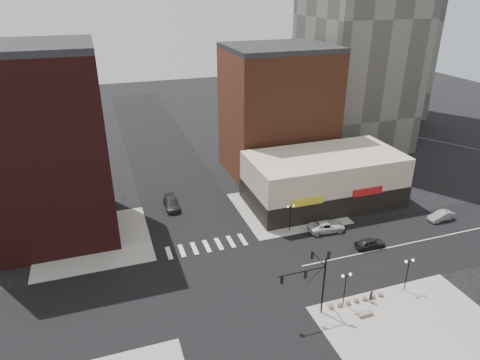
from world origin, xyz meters
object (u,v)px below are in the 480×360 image
street_lamp_se_a (346,282)px  street_lamp_ne (291,211)px  white_suv (326,226)px  dark_sedan_north (172,204)px  pedestrian (371,296)px  silver_sedan (441,216)px  traffic_signal (315,275)px  dark_sedan_east (370,243)px  street_lamp_se_b (408,267)px  stone_bench (365,314)px

street_lamp_se_a → street_lamp_ne: same height
white_suv → dark_sedan_north: 24.04m
street_lamp_se_a → pedestrian: size_ratio=2.76×
white_suv → silver_sedan: white_suv is taller
traffic_signal → dark_sedan_east: traffic_signal is taller
traffic_signal → pedestrian: bearing=-5.4°
street_lamp_se_a → street_lamp_ne: (1.00, 16.00, 0.00)m
traffic_signal → dark_sedan_north: (-9.77, 28.31, -4.19)m
street_lamp_ne → dark_sedan_north: street_lamp_ne is taller
street_lamp_se_a → dark_sedan_east: street_lamp_se_a is taller
street_lamp_se_b → dark_sedan_east: bearing=80.7°
street_lamp_ne → white_suv: size_ratio=0.79×
street_lamp_se_b → white_suv: 14.85m
street_lamp_se_b → street_lamp_ne: same height
street_lamp_se_a → silver_sedan: (23.75, 11.76, -2.60)m
traffic_signal → white_suv: (9.80, 14.33, -4.23)m
pedestrian → traffic_signal: bearing=-17.4°
street_lamp_se_a → white_suv: (6.04, 14.50, -2.56)m
street_lamp_ne → dark_sedan_east: (8.45, -7.15, -2.59)m
street_lamp_se_b → pedestrian: street_lamp_se_b is taller
silver_sedan → traffic_signal: bearing=-72.4°
street_lamp_se_a → white_suv: street_lamp_se_a is taller
street_lamp_se_b → street_lamp_ne: (-7.00, 16.00, 0.00)m
stone_bench → silver_sedan: bearing=30.8°
traffic_signal → white_suv: traffic_signal is taller
white_suv → pedestrian: pedestrian is taller
white_suv → stone_bench: white_suv is taller
traffic_signal → pedestrian: 8.04m
dark_sedan_north → pedestrian: pedestrian is taller
silver_sedan → stone_bench: size_ratio=2.50×
street_lamp_se_a → street_lamp_se_b: 8.00m
street_lamp_se_a → white_suv: 15.91m
street_lamp_se_a → dark_sedan_east: bearing=43.2°
street_lamp_ne → dark_sedan_east: size_ratio=1.02×
pedestrian → stone_bench: (-1.75, -1.71, -0.55)m
street_lamp_se_a → stone_bench: size_ratio=2.48×
street_lamp_se_b → street_lamp_ne: bearing=113.6°
street_lamp_se_b → white_suv: bearing=97.7°
stone_bench → pedestrian: bearing=43.2°
pedestrian → dark_sedan_north: bearing=-72.1°
dark_sedan_north → traffic_signal: bearing=-70.6°
street_lamp_se_a → silver_sedan: bearing=26.3°
street_lamp_se_a → dark_sedan_north: bearing=115.4°
dark_sedan_east → stone_bench: dark_sedan_east is taller
street_lamp_ne → street_lamp_se_a: bearing=-93.6°
street_lamp_ne → dark_sedan_north: (-14.53, 12.47, -2.52)m
street_lamp_ne → pedestrian: bearing=-82.7°
traffic_signal → pedestrian: (6.89, -0.65, -4.09)m
dark_sedan_east → stone_bench: bearing=147.0°
pedestrian → dark_sedan_east: bearing=-136.1°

